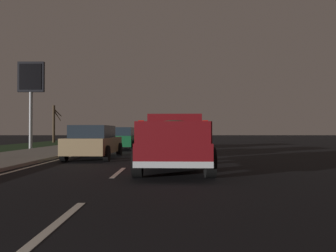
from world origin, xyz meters
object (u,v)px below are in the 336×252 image
object	(u,v)px
sedan_green	(122,138)
bare_tree_far	(54,122)
gas_price_sign	(31,84)
pickup_truck	(175,140)
sedan_tan	(94,142)

from	to	relation	value
sedan_green	bare_tree_far	distance (m)	16.76
gas_price_sign	bare_tree_far	distance (m)	13.25
sedan_green	gas_price_sign	distance (m)	7.88
pickup_truck	sedan_tan	bearing A→B (deg)	41.52
pickup_truck	sedan_tan	world-z (taller)	pickup_truck
sedan_tan	bare_tree_far	size ratio (longest dim) A/B	1.06
pickup_truck	bare_tree_far	distance (m)	28.26
pickup_truck	gas_price_sign	xyz separation A→B (m)	(12.32, 10.19, 3.74)
bare_tree_far	sedan_tan	bearing A→B (deg)	-155.72
bare_tree_far	pickup_truck	bearing A→B (deg)	-152.39
sedan_tan	bare_tree_far	distance (m)	22.94
pickup_truck	sedan_green	distance (m)	11.90
sedan_green	gas_price_sign	size ratio (longest dim) A/B	0.70
pickup_truck	sedan_tan	xyz separation A→B (m)	(4.14, 3.67, -0.20)
sedan_tan	gas_price_sign	distance (m)	11.17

